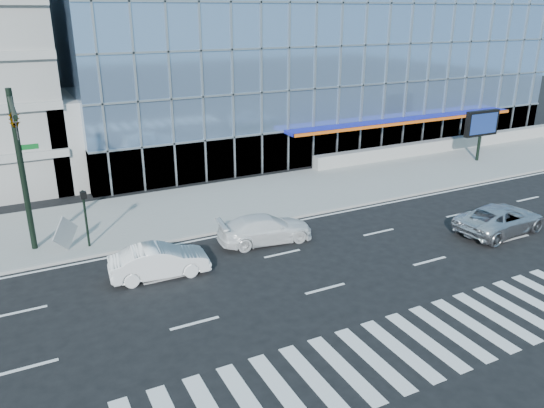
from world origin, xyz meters
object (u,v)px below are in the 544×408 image
Objects in this scene: ped_signal_post at (85,210)px; white_suv at (265,229)px; tilted_panel at (65,233)px; traffic_signal at (17,137)px; white_sedan at (159,261)px; marquee_sign at (482,124)px; silver_suv at (500,219)px.

white_suv is (8.41, -3.21, -1.41)m from ped_signal_post.
tilted_panel is at bearing 176.92° from ped_signal_post.
ped_signal_post is (2.50, 0.37, -4.02)m from traffic_signal.
white_sedan is at bearing -61.60° from ped_signal_post.
ped_signal_post is 0.67× the size of white_sedan.
marquee_sign is at bearing 5.71° from ped_signal_post.
traffic_signal is 5.31m from tilted_panel.
white_suv is (10.91, -2.84, -5.44)m from traffic_signal.
silver_suv is at bearing -95.59° from white_sedan.
traffic_signal is 2.00× the size of marquee_sign.
traffic_signal reaches higher than tilted_panel.
white_suv is at bearing -61.68° from tilted_panel.
traffic_signal is 1.78× the size of white_sedan.
marquee_sign is (30.50, 3.05, 0.93)m from ped_signal_post.
traffic_signal is 6.15× the size of tilted_panel.
marquee_sign is 29.17m from white_sedan.
white_sedan is (2.41, -4.46, -1.40)m from ped_signal_post.
traffic_signal is 1.59× the size of white_suv.
ped_signal_post is at bearing 63.33° from silver_suv.
traffic_signal is at bearing -171.48° from ped_signal_post.
traffic_signal is 1.44× the size of silver_suv.
white_suv is at bearing -14.59° from traffic_signal.
tilted_panel is at bearing -174.58° from marquee_sign.
marquee_sign reaches higher than ped_signal_post.
silver_suv is 18.33m from white_sedan.
white_sedan is at bearing -165.04° from marquee_sign.
silver_suv is (-10.09, -10.96, -2.30)m from marquee_sign.
ped_signal_post is 2.31× the size of tilted_panel.
white_sedan is (-6.00, -1.24, 0.01)m from white_suv.
silver_suv is (22.91, -7.54, -5.40)m from traffic_signal.
tilted_panel is (-1.06, 0.06, -1.07)m from ped_signal_post.
tilted_panel is (-3.46, 4.51, 0.33)m from white_sedan.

